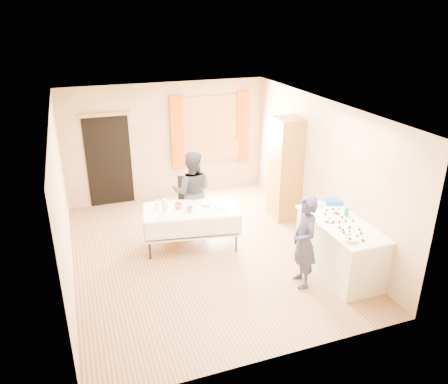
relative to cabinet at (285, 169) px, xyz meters
name	(u,v)px	position (x,y,z in m)	size (l,w,h in m)	color
floor	(205,252)	(-1.99, -0.87, -1.06)	(4.50, 5.50, 0.02)	#9E7047
ceiling	(202,107)	(-1.99, -0.87, 1.56)	(4.50, 5.50, 0.02)	white
wall_back	(167,141)	(-1.99, 1.89, 0.25)	(4.50, 0.02, 2.60)	tan
wall_front	(275,270)	(-1.99, -3.63, 0.25)	(4.50, 0.02, 2.60)	tan
wall_left	(61,203)	(-4.25, -0.87, 0.25)	(0.02, 5.50, 2.60)	tan
wall_right	(321,170)	(0.27, -0.87, 0.25)	(0.02, 5.50, 2.60)	tan
window_frame	(210,129)	(-0.99, 1.85, 0.45)	(1.32, 0.06, 1.52)	olive
window_pane	(210,129)	(-0.99, 1.84, 0.45)	(1.20, 0.02, 1.40)	white
curtain_left	(177,133)	(-1.77, 1.80, 0.45)	(0.28, 0.06, 1.65)	#AD4A0B
curtain_right	(243,127)	(-0.21, 1.80, 0.45)	(0.28, 0.06, 1.65)	#AD4A0B
doorway	(109,161)	(-3.29, 1.86, -0.05)	(0.95, 0.04, 2.00)	black
door_lintel	(104,114)	(-3.29, 1.83, 0.97)	(1.05, 0.06, 0.08)	olive
cabinet	(285,169)	(0.00, 0.00, 0.00)	(0.50, 0.60, 2.10)	#916121
counter	(339,247)	(-0.10, -2.20, -0.60)	(0.79, 1.66, 0.91)	beige
party_table	(191,224)	(-2.14, -0.56, -0.60)	(1.81, 1.14, 0.75)	black
chair	(189,210)	(-1.94, 0.34, -0.76)	(0.48, 0.48, 0.98)	black
girl	(304,242)	(-0.83, -2.31, -0.30)	(0.43, 0.59, 1.50)	#20213C
woman	(192,191)	(-1.93, 0.06, -0.25)	(0.94, 0.83, 1.61)	black
soda_can	(347,213)	(0.09, -2.02, -0.08)	(0.07, 0.07, 0.12)	#018232
mixing_bowl	(351,240)	(-0.33, -2.76, -0.11)	(0.22, 0.22, 0.05)	white
foam_block	(318,205)	(-0.17, -1.56, -0.10)	(0.15, 0.10, 0.08)	white
blue_basket	(334,202)	(0.16, -1.54, -0.10)	(0.30, 0.20, 0.08)	blue
pitcher	(165,206)	(-2.61, -0.56, -0.19)	(0.11, 0.11, 0.22)	silver
cup_red	(178,206)	(-2.35, -0.49, -0.25)	(0.15, 0.15, 0.10)	#E93F2C
cup_rainbow	(190,209)	(-2.20, -0.70, -0.25)	(0.14, 0.14, 0.11)	red
small_bowl	(207,204)	(-1.84, -0.53, -0.27)	(0.21, 0.21, 0.06)	white
pastry_tray	(221,209)	(-1.65, -0.78, -0.29)	(0.28, 0.20, 0.02)	white
bottle	(157,203)	(-2.69, -0.30, -0.21)	(0.09, 0.09, 0.17)	white
cake_balls	(343,224)	(-0.15, -2.30, -0.12)	(0.51, 1.13, 0.04)	#3F2314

